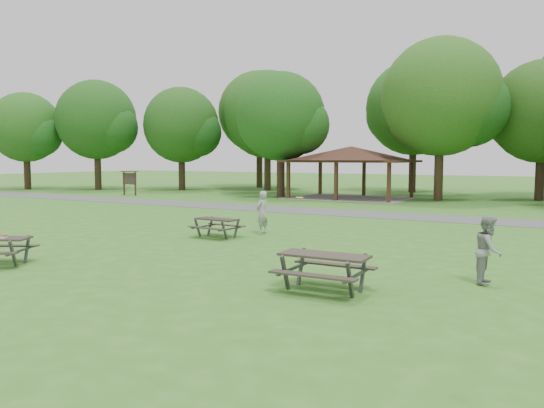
{
  "coord_description": "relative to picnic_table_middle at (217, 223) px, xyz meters",
  "views": [
    {
      "loc": [
        10.36,
        -12.11,
        2.93
      ],
      "look_at": [
        1.0,
        4.0,
        1.3
      ],
      "focal_mm": 35.0,
      "sensor_mm": 36.0,
      "label": 1
    }
  ],
  "objects": [
    {
      "name": "ground",
      "position": [
        1.11,
        -3.6,
        -0.53
      ],
      "size": [
        160.0,
        160.0,
        0.0
      ],
      "primitive_type": "plane",
      "color": "#326D1F",
      "rests_on": "ground"
    },
    {
      "name": "asphalt_path",
      "position": [
        1.11,
        10.4,
        -0.52
      ],
      "size": [
        120.0,
        3.2,
        0.02
      ],
      "primitive_type": "cube",
      "color": "#504F52",
      "rests_on": "ground"
    },
    {
      "name": "pavilion",
      "position": [
        -2.89,
        20.4,
        2.53
      ],
      "size": [
        8.6,
        7.01,
        3.76
      ],
      "color": "#3D2816",
      "rests_on": "ground"
    },
    {
      "name": "notice_board",
      "position": [
        -18.89,
        14.4,
        0.78
      ],
      "size": [
        1.6,
        0.3,
        1.88
      ],
      "color": "#351D13",
      "rests_on": "ground"
    },
    {
      "name": "tree_row_a",
      "position": [
        -26.8,
        18.42,
        5.62
      ],
      "size": [
        7.56,
        7.2,
        9.97
      ],
      "color": "black",
      "rests_on": "ground"
    },
    {
      "name": "tree_row_b",
      "position": [
        -19.8,
        21.92,
        5.13
      ],
      "size": [
        7.14,
        6.8,
        9.28
      ],
      "color": "#2F1E15",
      "rests_on": "ground"
    },
    {
      "name": "tree_row_c",
      "position": [
        -12.79,
        25.42,
        6.01
      ],
      "size": [
        8.19,
        7.8,
        10.67
      ],
      "color": "#302215",
      "rests_on": "ground"
    },
    {
      "name": "tree_row_d",
      "position": [
        -7.8,
        18.92,
        5.24
      ],
      "size": [
        6.93,
        6.6,
        9.27
      ],
      "color": "black",
      "rests_on": "ground"
    },
    {
      "name": "tree_row_e",
      "position": [
        3.21,
        21.42,
        6.25
      ],
      "size": [
        8.4,
        8.0,
        11.02
      ],
      "color": "#322116",
      "rests_on": "ground"
    },
    {
      "name": "tree_row_f",
      "position": [
        9.2,
        24.92,
        5.31
      ],
      "size": [
        7.35,
        7.0,
        9.55
      ],
      "color": "black",
      "rests_on": "ground"
    },
    {
      "name": "tree_deep_a",
      "position": [
        -15.79,
        28.92,
        6.6
      ],
      "size": [
        8.4,
        8.0,
        11.38
      ],
      "color": "#322316",
      "rests_on": "ground"
    },
    {
      "name": "tree_deep_b",
      "position": [
        -0.79,
        29.42,
        6.35
      ],
      "size": [
        8.4,
        8.0,
        11.13
      ],
      "color": "black",
      "rests_on": "ground"
    },
    {
      "name": "tree_flank_left",
      "position": [
        -32.81,
        15.42,
        4.99
      ],
      "size": [
        6.72,
        6.4,
        8.93
      ],
      "color": "black",
      "rests_on": "ground"
    },
    {
      "name": "picnic_table_middle",
      "position": [
        0.0,
        0.0,
        0.0
      ],
      "size": [
        1.76,
        1.46,
        0.72
      ],
      "color": "black",
      "rests_on": "ground"
    },
    {
      "name": "picnic_table_far",
      "position": [
        6.7,
        -5.22,
        0.09
      ],
      "size": [
        2.0,
        1.63,
        0.85
      ],
      "color": "#312A24",
      "rests_on": "ground"
    },
    {
      "name": "frisbee_in_flight",
      "position": [
        3.1,
        0.59,
        1.02
      ],
      "size": [
        0.28,
        0.28,
        0.02
      ],
      "color": "#FFFC28",
      "rests_on": "ground"
    },
    {
      "name": "frisbee_thrower",
      "position": [
        0.93,
        1.67,
        0.29
      ],
      "size": [
        0.41,
        0.62,
        1.65
      ],
      "primitive_type": "imported",
      "rotation": [
        0.0,
        0.0,
        -1.6
      ],
      "color": "#9A9A9D",
      "rests_on": "ground"
    },
    {
      "name": "frisbee_catcher",
      "position": [
        9.72,
        -2.67,
        0.26
      ],
      "size": [
        0.6,
        0.77,
        1.59
      ],
      "primitive_type": "imported",
      "rotation": [
        0.0,
        0.0,
        1.57
      ],
      "color": "gray",
      "rests_on": "ground"
    }
  ]
}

